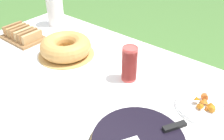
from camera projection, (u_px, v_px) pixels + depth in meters
name	position (u px, v px, depth m)	size (l,w,h in m)	color
garden_table	(98.00, 99.00, 1.19)	(1.85, 1.03, 0.71)	brown
tablecloth	(98.00, 91.00, 1.16)	(1.86, 1.04, 0.10)	white
serving_knife	(146.00, 136.00, 0.84)	(0.21, 0.34, 0.01)	silver
bundt_cake	(66.00, 47.00, 1.38)	(0.31, 0.31, 0.10)	tan
cup_stack	(129.00, 64.00, 1.17)	(0.07, 0.07, 0.18)	#E04C47
snack_plate_near	(201.00, 105.00, 1.04)	(0.21, 0.21, 0.06)	white
paper_towel_roll	(55.00, 9.00, 1.69)	(0.11, 0.11, 0.22)	white
bread_board	(23.00, 35.00, 1.55)	(0.26, 0.18, 0.07)	olive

